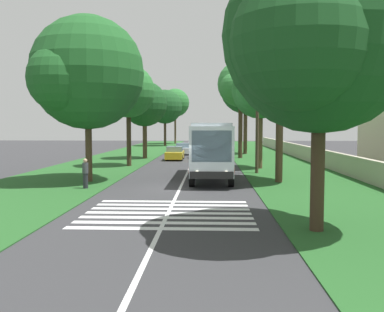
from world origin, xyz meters
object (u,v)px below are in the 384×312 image
Objects in this scene: roadside_tree_left_0 at (144,105)px; roadside_tree_right_1 at (240,85)px; roadside_tree_left_1 at (164,108)px; roadside_tree_left_2 at (174,104)px; roadside_tree_left_4 at (128,93)px; roadside_tree_right_2 at (244,90)px; trailing_car_0 at (175,154)px; roadside_tree_right_3 at (259,92)px; roadside_tree_right_4 at (277,52)px; utility_pole at (257,119)px; roadside_tree_right_0 at (315,41)px; trailing_car_1 at (183,149)px; trailing_minibus_0 at (209,139)px; coach_bus at (211,147)px; roadside_tree_left_3 at (86,76)px; pedestrian at (85,173)px.

roadside_tree_right_1 is at bearing -84.85° from roadside_tree_left_0.
roadside_tree_left_1 is 9.16m from roadside_tree_left_2.
roadside_tree_right_2 is at bearing -33.89° from roadside_tree_left_4.
trailing_car_0 is 13.11m from roadside_tree_right_3.
utility_pole is (5.21, 0.63, -4.06)m from roadside_tree_right_4.
trailing_car_0 is at bearing 23.42° from roadside_tree_right_4.
utility_pole is (-5.46, -10.72, -2.42)m from roadside_tree_left_4.
roadside_tree_left_4 is 25.69m from roadside_tree_right_0.
trailing_car_1 is 17.51m from roadside_tree_left_4.
trailing_minibus_0 is at bearing 3.94° from roadside_tree_right_0.
roadside_tree_left_2 is 1.12× the size of roadside_tree_right_0.
roadside_tree_left_4 is 20.75m from roadside_tree_right_2.
roadside_tree_left_1 is at bearing 10.47° from roadside_tree_right_0.
coach_bus reaches higher than trailing_car_1.
roadside_tree_left_2 is 1.02× the size of roadside_tree_right_1.
trailing_car_0 is at bearing 169.66° from trailing_minibus_0.
roadside_tree_left_3 is (-58.47, 0.78, -1.23)m from roadside_tree_left_2.
coach_bus is 0.97× the size of roadside_tree_right_4.
roadside_tree_right_1 is 26.85m from pedestrian.
roadside_tree_right_2 is at bearing -150.21° from roadside_tree_left_1.
roadside_tree_left_0 is 8.97m from roadside_tree_left_4.
roadside_tree_left_0 is 22.77m from roadside_tree_right_4.
roadside_tree_left_0 is 14.32m from roadside_tree_right_2.
roadside_tree_left_4 is at bearing -3.19° from roadside_tree_left_3.
roadside_tree_right_1 is at bearing -133.28° from trailing_car_1.
utility_pole is at bearing 177.95° from roadside_tree_right_2.
roadside_tree_right_4 is at bearing -164.40° from trailing_car_1.
coach_bus is 8.89m from pedestrian.
roadside_tree_left_4 is at bearing 24.45° from roadside_tree_right_0.
roadside_tree_left_3 is 0.91× the size of roadside_tree_right_2.
roadside_tree_left_3 reaches higher than roadside_tree_right_3.
roadside_tree_left_2 reaches higher than roadside_tree_left_1.
roadside_tree_left_4 is 0.91× the size of roadside_tree_right_0.
trailing_car_0 is 6.42m from roadside_tree_left_0.
roadside_tree_right_2 reaches higher than roadside_tree_left_2.
roadside_tree_left_0 is at bearing 151.61° from trailing_car_1.
roadside_tree_right_1 is at bearing -46.58° from roadside_tree_left_4.
roadside_tree_left_4 is at bearing 0.75° from pedestrian.
roadside_tree_left_4 is at bearing 154.27° from trailing_car_0.
roadside_tree_right_2 is at bearing -81.77° from trailing_car_1.
roadside_tree_right_4 reaches higher than roadside_tree_left_2.
trailing_car_1 is 0.72× the size of trailing_minibus_0.
roadside_tree_left_2 reaches higher than roadside_tree_left_4.
roadside_tree_right_1 is at bearing 2.53° from roadside_tree_right_4.
roadside_tree_left_4 is at bearing 146.11° from roadside_tree_right_2.
trailing_minibus_0 is (19.81, -3.62, 0.88)m from trailing_car_0.
roadside_tree_right_4 reaches higher than roadside_tree_right_3.
trailing_minibus_0 is 3.55× the size of pedestrian.
pedestrian is at bearing -179.25° from roadside_tree_left_4.
roadside_tree_left_1 is 0.95× the size of roadside_tree_left_3.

